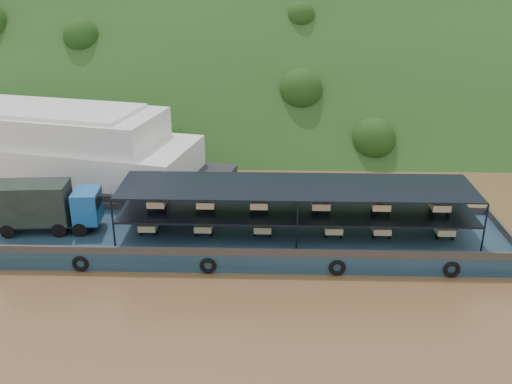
{
  "coord_description": "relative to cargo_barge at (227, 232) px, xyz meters",
  "views": [
    {
      "loc": [
        -0.88,
        -33.56,
        18.17
      ],
      "look_at": [
        -2.0,
        3.0,
        3.2
      ],
      "focal_mm": 40.0,
      "sensor_mm": 36.0,
      "label": 1
    }
  ],
  "objects": [
    {
      "name": "ground",
      "position": [
        3.91,
        -0.81,
        -1.14
      ],
      "size": [
        160.0,
        160.0,
        0.0
      ],
      "primitive_type": "plane",
      "color": "brown",
      "rests_on": "ground"
    },
    {
      "name": "hillside",
      "position": [
        3.91,
        35.19,
        -1.14
      ],
      "size": [
        140.0,
        39.6,
        39.6
      ],
      "primitive_type": "cube",
      "rotation": [
        0.79,
        0.0,
        0.0
      ],
      "color": "#1B3C15",
      "rests_on": "ground"
    },
    {
      "name": "cargo_barge",
      "position": [
        0.0,
        0.0,
        0.0
      ],
      "size": [
        35.0,
        7.18,
        4.59
      ],
      "color": "#122940",
      "rests_on": "ground"
    },
    {
      "name": "passenger_ferry",
      "position": [
        -18.43,
        10.3,
        2.01
      ],
      "size": [
        37.02,
        16.64,
        7.27
      ],
      "rotation": [
        0.0,
        0.0,
        -0.22
      ],
      "color": "black",
      "rests_on": "ground"
    }
  ]
}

